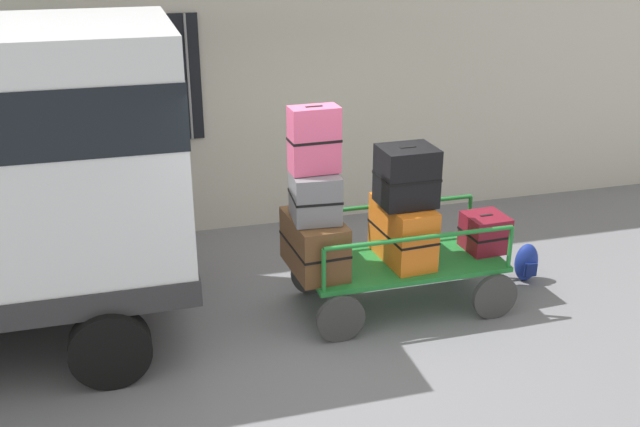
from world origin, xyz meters
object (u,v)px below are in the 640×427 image
at_px(suitcase_left_bottom, 314,244).
at_px(suitcase_center_bottom, 485,232).
at_px(luggage_cart, 401,270).
at_px(suitcase_left_middle, 315,196).
at_px(suitcase_left_top, 314,140).
at_px(suitcase_midleft_middle, 407,176).
at_px(suitcase_midleft_bottom, 403,231).
at_px(backpack, 526,263).

xyz_separation_m(suitcase_left_bottom, suitcase_center_bottom, (1.84, -0.03, -0.08)).
height_order(luggage_cart, suitcase_left_middle, suitcase_left_middle).
relative_size(suitcase_left_middle, suitcase_left_top, 0.84).
bearing_deg(luggage_cart, suitcase_center_bottom, 0.13).
bearing_deg(suitcase_left_top, luggage_cart, -1.65).
bearing_deg(suitcase_left_bottom, suitcase_center_bottom, -0.89).
bearing_deg(suitcase_center_bottom, suitcase_left_top, 179.24).
bearing_deg(suitcase_midleft_middle, luggage_cart, 90.00).
height_order(suitcase_left_top, suitcase_midleft_middle, suitcase_left_top).
bearing_deg(suitcase_midleft_bottom, suitcase_left_middle, -179.31).
xyz_separation_m(suitcase_left_bottom, suitcase_left_middle, (0.00, -0.03, 0.51)).
bearing_deg(suitcase_left_top, suitcase_left_middle, -90.00).
bearing_deg(luggage_cart, backpack, 5.31).
bearing_deg(suitcase_left_bottom, backpack, 2.62).
distance_m(suitcase_left_middle, backpack, 2.70).
relative_size(suitcase_left_top, backpack, 1.43).
xyz_separation_m(suitcase_left_bottom, suitcase_midleft_middle, (0.92, -0.05, 0.63)).
bearing_deg(suitcase_midleft_bottom, suitcase_center_bottom, -0.78).
xyz_separation_m(luggage_cart, suitcase_left_top, (-0.92, 0.03, 1.45)).
distance_m(suitcase_left_middle, suitcase_left_top, 0.55).
height_order(suitcase_left_middle, suitcase_midleft_middle, suitcase_midleft_middle).
xyz_separation_m(suitcase_left_bottom, backpack, (2.47, 0.11, -0.58)).
relative_size(suitcase_midleft_bottom, suitcase_center_bottom, 1.88).
relative_size(luggage_cart, suitcase_center_bottom, 4.65).
height_order(suitcase_left_bottom, suitcase_left_top, suitcase_left_top).
relative_size(luggage_cart, suitcase_midleft_bottom, 2.48).
height_order(suitcase_left_middle, backpack, suitcase_left_middle).
bearing_deg(luggage_cart, suitcase_midleft_bottom, 90.00).
bearing_deg(suitcase_left_bottom, luggage_cart, -1.91).
relative_size(suitcase_left_top, suitcase_center_bottom, 1.40).
xyz_separation_m(suitcase_left_middle, suitcase_center_bottom, (1.84, -0.00, -0.59)).
bearing_deg(backpack, suitcase_left_bottom, -177.38).
height_order(suitcase_left_bottom, suitcase_center_bottom, suitcase_left_bottom).
distance_m(luggage_cart, suitcase_left_top, 1.72).
xyz_separation_m(suitcase_left_top, suitcase_midleft_bottom, (0.92, -0.01, -1.03)).
bearing_deg(suitcase_center_bottom, suitcase_left_middle, 179.96).
relative_size(luggage_cart, suitcase_left_bottom, 2.44).
height_order(suitcase_midleft_middle, suitcase_center_bottom, suitcase_midleft_middle).
bearing_deg(suitcase_left_bottom, suitcase_midleft_bottom, -1.00).
bearing_deg(luggage_cart, suitcase_left_top, 178.35).
xyz_separation_m(luggage_cart, suitcase_midleft_middle, (-0.00, -0.02, 1.03)).
distance_m(suitcase_left_top, backpack, 2.97).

